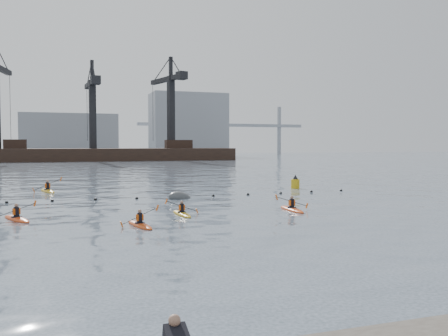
{
  "coord_description": "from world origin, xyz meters",
  "views": [
    {
      "loc": [
        -7.22,
        -13.33,
        4.1
      ],
      "look_at": [
        1.22,
        11.45,
        2.8
      ],
      "focal_mm": 38.0,
      "sensor_mm": 36.0,
      "label": 1
    }
  ],
  "objects": [
    {
      "name": "ground",
      "position": [
        0.0,
        0.0,
        0.0
      ],
      "size": [
        400.0,
        400.0,
        0.0
      ],
      "primitive_type": "plane",
      "color": "#35444D",
      "rests_on": "ground"
    },
    {
      "name": "float_line",
      "position": [
        -0.5,
        22.53,
        0.03
      ],
      "size": [
        33.24,
        0.73,
        0.24
      ],
      "color": "black",
      "rests_on": "ground"
    },
    {
      "name": "barge_pier",
      "position": [
        -0.22,
        110.0,
        1.89
      ],
      "size": [
        72.0,
        19.3,
        29.5
      ],
      "color": "black",
      "rests_on": "ground"
    },
    {
      "name": "skyline",
      "position": [
        2.23,
        150.27,
        9.25
      ],
      "size": [
        141.0,
        28.0,
        22.0
      ],
      "color": "gray",
      "rests_on": "ground"
    },
    {
      "name": "kayaker_0",
      "position": [
        -3.61,
        10.43,
        0.09
      ],
      "size": [
        2.04,
        3.04,
        1.13
      ],
      "rotation": [
        0.0,
        0.0,
        0.21
      ],
      "color": "#BF3F12",
      "rests_on": "ground"
    },
    {
      "name": "kayaker_2",
      "position": [
        -9.66,
        14.53,
        0.1
      ],
      "size": [
        2.02,
        3.15,
        1.1
      ],
      "rotation": [
        0.0,
        0.0,
        0.44
      ],
      "color": "red",
      "rests_on": "ground"
    },
    {
      "name": "kayaker_3",
      "position": [
        -0.69,
        13.48,
        0.09
      ],
      "size": [
        2.02,
        2.96,
        1.09
      ],
      "rotation": [
        0.0,
        0.0,
        0.06
      ],
      "color": "gold",
      "rests_on": "ground"
    },
    {
      "name": "kayaker_4",
      "position": [
        6.24,
        13.08,
        0.1
      ],
      "size": [
        2.2,
        3.24,
        1.15
      ],
      "rotation": [
        0.0,
        0.0,
        3.09
      ],
      "color": "#D74614",
      "rests_on": "ground"
    },
    {
      "name": "kayaker_5",
      "position": [
        -8.53,
        30.46,
        0.11
      ],
      "size": [
        2.45,
        3.68,
        1.37
      ],
      "rotation": [
        0.0,
        0.0,
        0.27
      ],
      "color": "gold",
      "rests_on": "ground"
    },
    {
      "name": "mooring_buoy",
      "position": [
        1.16,
        21.69,
        0.0
      ],
      "size": [
        2.55,
        2.12,
        1.44
      ],
      "primitive_type": "ellipsoid",
      "rotation": [
        0.0,
        0.21,
        0.48
      ],
      "color": "#3E4043",
      "rests_on": "ground"
    },
    {
      "name": "nav_buoy",
      "position": [
        13.33,
        26.3,
        0.44
      ],
      "size": [
        0.79,
        0.79,
        1.45
      ],
      "color": "gold",
      "rests_on": "ground"
    }
  ]
}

